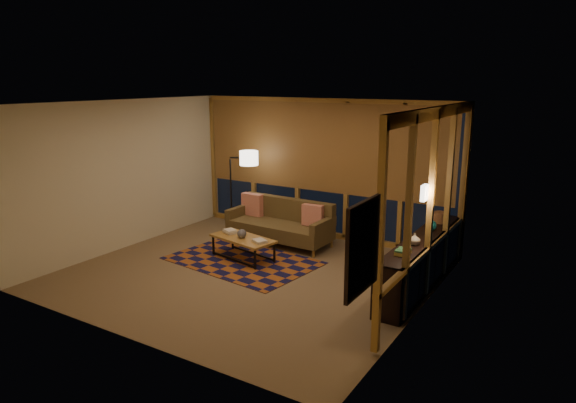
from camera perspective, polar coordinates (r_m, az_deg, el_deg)
The scene contains 21 objects.
floor at distance 8.37m, azimuth -4.27°, elevation -7.96°, with size 5.50×5.00×0.01m, color olive.
ceiling at distance 7.80m, azimuth -4.62°, elevation 10.84°, with size 5.50×5.00×0.01m, color white.
walls at distance 7.98m, azimuth -4.44°, elevation 1.10°, with size 5.51×5.01×2.70m.
window_wall_back at distance 10.01m, azimuth 3.75°, elevation 3.65°, with size 5.30×0.16×2.60m, color #B78132, non-canonical shape.
window_wall_right at distance 7.36m, azimuth 15.61°, elevation -0.42°, with size 0.16×3.70×2.60m, color #B78132, non-canonical shape.
wall_art at distance 5.09m, azimuth 8.21°, elevation -5.05°, with size 0.06×0.74×0.94m, color red, non-canonical shape.
wall_sconce at distance 7.19m, azimuth 14.92°, elevation 0.94°, with size 0.12×0.18×0.22m, color white, non-canonical shape.
sofa at distance 9.69m, azimuth -0.96°, elevation -2.37°, with size 1.99×0.80×0.81m, color brown, non-canonical shape.
pillow_left at distance 10.20m, azimuth -3.96°, elevation -0.28°, with size 0.45×0.15×0.45m, color red, non-canonical shape.
pillow_right at distance 9.42m, azimuth 2.75°, elevation -1.60°, with size 0.39×0.13×0.39m, color red, non-canonical shape.
area_rug at distance 8.92m, azimuth -5.06°, elevation -6.55°, with size 2.45×1.64×0.01m, color #984F1B.
coffee_table at distance 8.95m, azimuth -5.00°, elevation -5.19°, with size 1.17×0.54×0.39m, color #B78132, non-canonical shape.
book_stack_a at distance 9.14m, azimuth -6.47°, elevation -3.30°, with size 0.27×0.21×0.08m, color beige, non-canonical shape.
book_stack_b at distance 8.60m, azimuth -3.21°, elevation -4.42°, with size 0.23×0.18×0.05m, color beige, non-canonical shape.
ceramic_pot at distance 8.85m, azimuth -5.16°, elevation -3.56°, with size 0.16×0.16×0.16m, color #222227.
floor_lamp at distance 10.41m, azimuth -6.36°, elevation 1.13°, with size 0.56×0.37×1.68m, color black, non-canonical shape.
bookshelf at distance 8.05m, azimuth 14.68°, elevation -6.39°, with size 0.40×3.03×0.76m, color black, non-canonical shape.
basket at distance 8.76m, azimuth 16.51°, elevation -1.69°, with size 0.23×0.23×0.17m, color brown.
teal_bowl at distance 8.26m, azimuth 15.64°, elevation -2.59°, with size 0.16×0.16×0.16m, color #1A8475.
vase at distance 7.51m, azimuth 13.89°, elevation -4.07°, with size 0.16×0.16×0.17m, color #C0B093.
shelf_book_stack at distance 7.09m, azimuth 12.66°, elevation -5.51°, with size 0.15×0.22×0.06m, color beige, non-canonical shape.
Camera 1 is at (4.59, -6.30, 3.06)m, focal length 32.00 mm.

